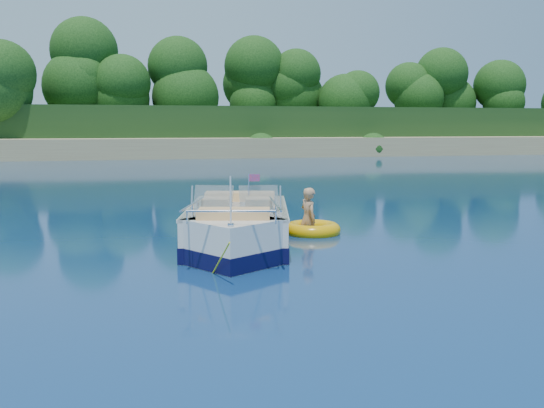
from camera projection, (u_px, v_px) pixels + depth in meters
name	position (u px, v px, depth m)	size (l,w,h in m)	color
ground	(317.00, 257.00, 11.38)	(160.00, 160.00, 0.00)	#0A214B
shoreline	(155.00, 138.00, 72.73)	(170.00, 59.00, 6.00)	#988158
treeline	(167.00, 88.00, 50.22)	(150.00, 7.12, 8.19)	#301F10
motorboat	(237.00, 231.00, 12.10)	(2.77, 5.48, 1.85)	silver
tow_tube	(312.00, 230.00, 13.82)	(1.64, 1.64, 0.34)	#E2A105
boy	(307.00, 233.00, 13.88)	(0.55, 0.36, 1.50)	tan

